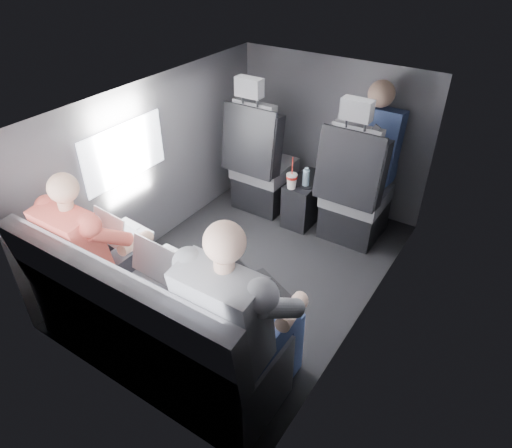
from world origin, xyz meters
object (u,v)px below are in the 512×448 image
Objects in this scene: laptop_black at (257,290)px; passenger_rear_left at (96,250)px; water_bottle at (306,178)px; soda_cup at (292,180)px; laptop_white at (120,231)px; front_seat_left at (261,169)px; rear_bench at (150,328)px; laptop_silver at (166,262)px; passenger_rear_right at (241,317)px; front_seat_right at (354,196)px; passenger_front_right at (373,146)px; center_console at (306,200)px.

passenger_rear_left is (-1.03, -0.22, -0.02)m from laptop_black.
water_bottle is 1.61m from laptop_black.
laptop_black reaches higher than water_bottle.
laptop_white is at bearing -107.50° from soda_cup.
front_seat_left reaches higher than water_bottle.
front_seat_left is at bearing 122.02° from laptop_black.
rear_bench is 0.40m from laptop_silver.
laptop_black is at bearing 101.80° from passenger_rear_right.
passenger_rear_right is at bearing -12.02° from laptop_silver.
front_seat_left reaches higher than laptop_white.
passenger_rear_left is (-0.04, -1.81, 0.21)m from front_seat_left.
soda_cup is 0.91× the size of laptop_white.
soda_cup is 1.71m from passenger_rear_left.
front_seat_right is at bearing 62.55° from passenger_rear_left.
passenger_rear_left reaches higher than rear_bench.
water_bottle is at bearing -7.04° from front_seat_left.
water_bottle is 1.63m from laptop_white.
laptop_silver is (0.01, -1.52, 0.16)m from soda_cup.
laptop_white is 0.24× the size of passenger_rear_right.
passenger_front_right reaches higher than laptop_silver.
front_seat_left is at bearing -164.26° from passenger_front_right.
laptop_white is (-0.50, 0.31, 0.32)m from rear_bench.
soda_cup is at bearing 72.50° from laptop_white.
laptop_white is 0.47m from laptop_silver.
soda_cup is (0.40, -0.16, 0.07)m from front_seat_left.
laptop_white is at bearing -117.50° from passenger_front_right.
passenger_rear_left is 2.28m from passenger_front_right.
water_bottle is 0.44× the size of laptop_black.
front_seat_right reaches higher than rear_bench.
passenger_front_right is (0.02, 0.26, 0.36)m from front_seat_right.
front_seat_left reaches higher than center_console.
center_console is 1.24× the size of laptop_black.
laptop_white is at bearing 169.00° from passenger_rear_right.
water_bottle is (0.04, 1.84, 0.17)m from rear_bench.
rear_bench is at bearing -80.48° from laptop_silver.
passenger_front_right is at bearing 25.10° from center_console.
front_seat_left is at bearing -174.93° from center_console.
front_seat_left is at bearing 103.82° from laptop_silver.
soda_cup is (-0.05, 1.75, 0.16)m from rear_bench.
laptop_silver is at bearing -76.18° from front_seat_left.
front_seat_left is at bearing 158.89° from soda_cup.
front_seat_left is 1.48× the size of passenger_front_right.
center_console is at bearing -154.90° from passenger_front_right.
front_seat_right is 1.83m from passenger_rear_right.
passenger_rear_right is (0.62, -0.13, 0.01)m from laptop_silver.
front_seat_left is 0.44m from soda_cup.
soda_cup is at bearing 74.99° from passenger_rear_left.
passenger_rear_left is at bearing -167.70° from laptop_black.
front_seat_right is 2.05m from passenger_rear_left.
soda_cup is (-0.05, -0.20, 0.27)m from center_console.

